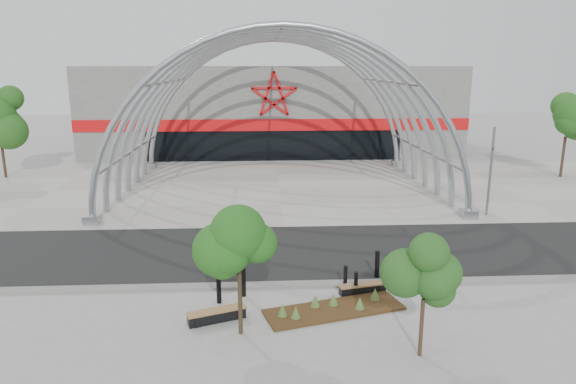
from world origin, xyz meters
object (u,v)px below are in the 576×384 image
Objects in this scene: street_tree_0 at (239,243)px; bench_0 at (217,316)px; bollard_2 at (345,277)px; bench_1 at (363,289)px; street_tree_1 at (425,276)px; signal_pole at (491,170)px.

street_tree_0 is 2.10× the size of bench_0.
bench_0 is at bearing -153.81° from bollard_2.
street_tree_0 is 5.76m from bench_1.
bench_0 is 5.43m from bench_1.
street_tree_1 is 1.74× the size of bench_0.
bench_0 reaches higher than bench_1.
street_tree_1 is at bearing -120.18° from signal_pole.
bollard_2 is at bearing -135.84° from signal_pole.
street_tree_1 is at bearing -16.39° from street_tree_0.
bench_0 is at bearing 133.97° from street_tree_0.
street_tree_1 is (5.15, -1.52, -0.51)m from street_tree_0.
signal_pole reaches higher than bench_0.
street_tree_1 is at bearing -78.62° from bench_1.
bench_1 is at bearing -132.72° from signal_pole.
street_tree_0 is at bearing -148.59° from bench_1.
bench_0 is (-5.95, 2.34, -2.24)m from street_tree_1.
bollard_2 is (-1.40, 4.58, -1.98)m from street_tree_1.
street_tree_0 reaches higher than bench_0.
bench_0 is (-0.80, 0.83, -2.74)m from street_tree_0.
street_tree_0 reaches higher than street_tree_1.
street_tree_1 is at bearing -73.00° from bollard_2.
signal_pole is at bearing 42.84° from street_tree_0.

